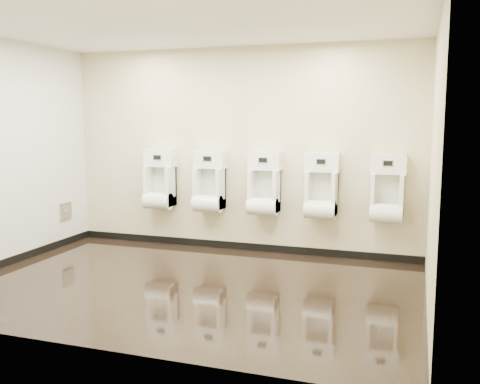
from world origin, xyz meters
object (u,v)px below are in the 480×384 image
(urinal_4, at_px, (387,193))
(urinal_0, at_px, (160,184))
(urinal_1, at_px, (209,186))
(access_panel, at_px, (66,211))
(urinal_2, at_px, (264,188))
(urinal_3, at_px, (321,191))

(urinal_4, bearing_deg, urinal_0, 180.00)
(urinal_1, height_order, urinal_4, same)
(urinal_0, height_order, urinal_4, same)
(access_panel, relative_size, urinal_2, 0.30)
(urinal_1, distance_m, urinal_2, 0.80)
(urinal_1, xyz_separation_m, urinal_2, (0.80, 0.00, 0.00))
(urinal_2, bearing_deg, urinal_4, 0.00)
(urinal_2, distance_m, urinal_3, 0.77)
(urinal_2, bearing_deg, urinal_0, 180.00)
(urinal_0, xyz_separation_m, urinal_3, (2.33, 0.00, 0.00))
(access_panel, height_order, urinal_4, urinal_4)
(urinal_3, relative_size, urinal_4, 1.00)
(access_panel, distance_m, urinal_2, 2.94)
(urinal_1, relative_size, urinal_2, 1.00)
(access_panel, bearing_deg, urinal_1, 10.83)
(urinal_3, bearing_deg, access_panel, -173.76)
(urinal_1, distance_m, urinal_3, 1.57)
(access_panel, distance_m, urinal_0, 1.45)
(access_panel, xyz_separation_m, urinal_1, (2.09, 0.40, 0.41))
(access_panel, relative_size, urinal_4, 0.30)
(access_panel, height_order, urinal_1, urinal_1)
(access_panel, bearing_deg, urinal_4, 5.09)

